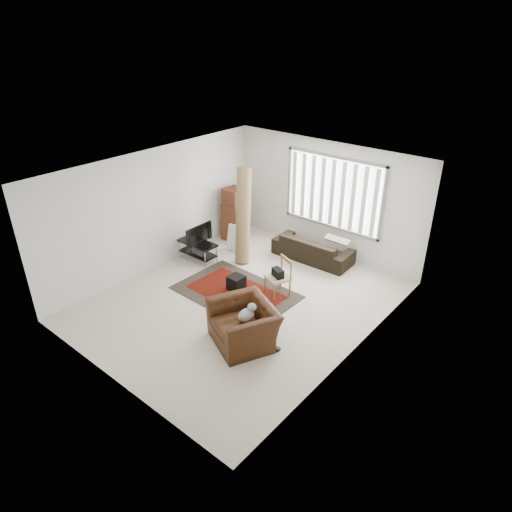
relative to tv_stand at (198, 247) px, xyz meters
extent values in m
plane|color=beige|center=(1.95, -0.65, -0.35)|extent=(6.00, 6.00, 0.00)
cube|color=white|center=(1.95, -0.65, 2.35)|extent=(5.00, 6.00, 0.02)
cube|color=silver|center=(1.95, 2.35, 1.00)|extent=(5.00, 0.02, 2.70)
cube|color=silver|center=(1.95, -3.65, 1.00)|extent=(5.00, 0.02, 2.70)
cube|color=silver|center=(-0.55, -0.65, 1.00)|extent=(0.02, 6.00, 2.70)
cube|color=silver|center=(4.45, -0.65, 1.00)|extent=(0.02, 6.00, 2.70)
cube|color=white|center=(2.15, 2.33, 1.20)|extent=(2.40, 0.01, 1.60)
cube|color=gray|center=(2.15, 2.31, 1.20)|extent=(2.52, 0.06, 1.72)
cube|color=white|center=(2.15, 2.27, 1.20)|extent=(2.40, 0.02, 1.55)
cube|color=black|center=(1.64, -0.49, -0.34)|extent=(2.46, 1.67, 0.02)
cube|color=#4F0F07|center=(1.64, -0.49, -0.33)|extent=(1.95, 1.16, 0.00)
cube|color=black|center=(0.00, 0.00, 0.11)|extent=(0.96, 0.43, 0.04)
cube|color=black|center=(0.00, 0.00, -0.15)|extent=(0.92, 0.40, 0.03)
cylinder|color=#B2B2B7|center=(-0.43, -0.18, -0.11)|extent=(0.03, 0.03, 0.48)
cylinder|color=#B2B2B7|center=(0.43, -0.18, -0.11)|extent=(0.03, 0.03, 0.48)
cylinder|color=#B2B2B7|center=(-0.43, 0.18, -0.11)|extent=(0.03, 0.03, 0.48)
cylinder|color=#B2B2B7|center=(0.43, 0.18, -0.11)|extent=(0.03, 0.03, 0.48)
imported|color=black|center=(0.00, 0.00, 0.36)|extent=(0.10, 0.78, 0.45)
cube|color=black|center=(1.57, -0.40, -0.17)|extent=(0.31, 0.31, 0.31)
cube|color=#582E1B|center=(-0.14, 1.45, -0.09)|extent=(0.56, 0.51, 0.50)
cube|color=#582E1B|center=(-0.12, 1.42, 0.38)|extent=(0.51, 0.46, 0.45)
cube|color=#582E1B|center=(-0.16, 1.47, 0.81)|extent=(0.46, 0.46, 0.40)
cube|color=silver|center=(0.36, 0.97, -0.02)|extent=(0.53, 0.29, 0.64)
cylinder|color=olive|center=(0.76, 0.76, 0.76)|extent=(0.66, 0.80, 2.21)
imported|color=black|center=(2.02, 1.80, 0.02)|extent=(1.93, 0.90, 0.73)
cube|color=tan|center=(2.35, 0.00, 0.06)|extent=(0.57, 0.57, 0.05)
cylinder|color=brown|center=(2.11, -0.10, -0.14)|extent=(0.04, 0.04, 0.41)
cylinder|color=brown|center=(2.45, -0.24, -0.14)|extent=(0.04, 0.04, 0.41)
cylinder|color=brown|center=(2.25, 0.24, -0.14)|extent=(0.04, 0.04, 0.41)
cylinder|color=brown|center=(2.59, 0.10, -0.14)|extent=(0.04, 0.04, 0.41)
cube|color=brown|center=(2.43, 0.18, 0.44)|extent=(0.40, 0.20, 0.06)
cube|color=brown|center=(2.26, 0.25, 0.26)|extent=(0.05, 0.05, 0.41)
cube|color=brown|center=(2.60, 0.11, 0.26)|extent=(0.05, 0.05, 0.41)
cube|color=black|center=(2.35, 0.00, 0.17)|extent=(0.31, 0.25, 0.17)
imported|color=#381B0B|center=(2.84, -1.60, 0.08)|extent=(1.45, 1.38, 0.85)
ellipsoid|color=#59595B|center=(2.84, -1.60, 0.20)|extent=(0.34, 0.37, 0.21)
sphere|color=#59595B|center=(2.91, -1.46, 0.33)|extent=(0.16, 0.16, 0.16)
camera|label=1|loc=(7.15, -6.43, 4.76)|focal=32.00mm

